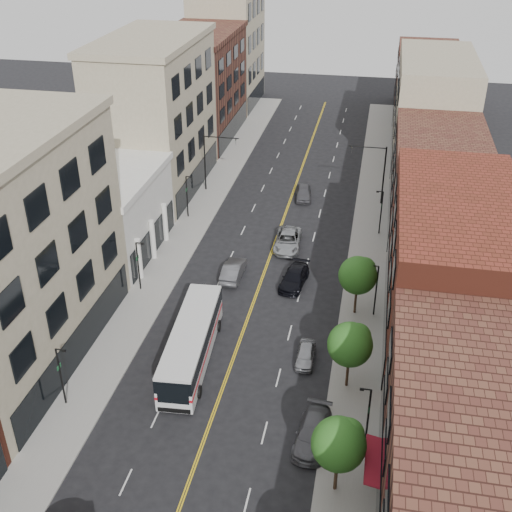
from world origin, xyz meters
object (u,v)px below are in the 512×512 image
Objects in this scene: city_bus at (192,341)px; car_lane_a at (294,278)px; car_lane_behind at (233,270)px; car_parked_far at (305,354)px; car_parked_mid at (313,433)px; car_lane_b at (288,240)px; car_lane_c at (303,193)px.

city_bus reaches higher than car_lane_a.
car_lane_behind is at bearing -174.79° from car_lane_a.
car_lane_a is at bearing 101.46° from car_parked_far.
city_bus is 12.68m from car_parked_mid.
car_parked_mid is 8.75m from car_parked_far.
car_lane_b is at bearing 106.67° from car_parked_mid.
car_lane_c is (0.00, 12.77, -0.04)m from car_lane_b.
car_lane_b is at bearing 72.88° from city_bus.
car_lane_b is at bearing -96.78° from car_lane_c.
car_parked_mid is 40.44m from car_lane_c.
car_parked_mid is at bearing -88.39° from car_lane_c.
city_bus is at bearing -109.28° from car_lane_a.
city_bus is 2.17× the size of car_lane_b.
car_parked_far is at bearing 6.66° from city_bus.
car_parked_far is 19.13m from car_lane_b.
car_lane_c is at bearing 96.57° from car_parked_far.
car_lane_c is at bearing 86.80° from car_lane_b.
car_lane_behind is 0.83× the size of car_lane_b.
car_lane_behind is at bearing -124.51° from car_lane_b.
car_lane_a is (-4.15, 19.92, -0.01)m from car_parked_mid.
car_lane_a is 1.13× the size of car_lane_c.
car_parked_mid is 1.42× the size of car_parked_far.
car_parked_mid is (10.59, -6.88, -1.14)m from city_bus.
car_lane_a is 7.52m from car_lane_b.
car_lane_b is (-1.75, 7.31, 0.07)m from car_lane_a.
car_lane_c is (-1.75, 20.09, 0.03)m from car_lane_a.
car_parked_mid is at bearing -37.15° from city_bus.
car_lane_b is (-5.90, 27.23, 0.05)m from car_parked_mid.
car_parked_mid is at bearing 117.04° from car_lane_behind.
city_bus is 20.91m from car_lane_b.
city_bus is 2.80× the size of car_lane_c.
car_lane_behind is at bearing 125.64° from car_parked_far.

